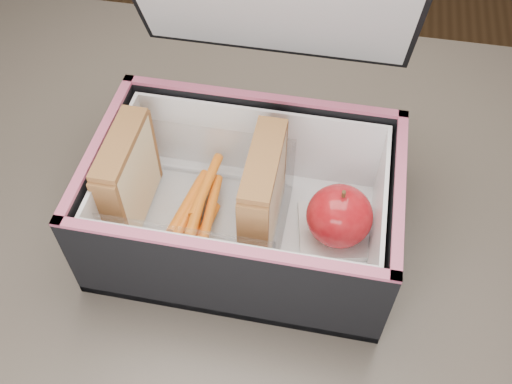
% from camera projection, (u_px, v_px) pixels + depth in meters
% --- Properties ---
extents(kitchen_table, '(1.20, 0.80, 0.75)m').
position_uv_depth(kitchen_table, '(295.00, 287.00, 0.68)').
color(kitchen_table, '#50483D').
rests_on(kitchen_table, ground).
extents(lunch_bag, '(0.30, 0.28, 0.29)m').
position_uv_depth(lunch_bag, '(245.00, 194.00, 0.57)').
color(lunch_bag, black).
rests_on(lunch_bag, kitchen_table).
extents(plastic_tub, '(0.19, 0.13, 0.08)m').
position_uv_depth(plastic_tub, '(196.00, 199.00, 0.59)').
color(plastic_tub, white).
rests_on(plastic_tub, lunch_bag).
extents(sandwich_left, '(0.03, 0.10, 0.11)m').
position_uv_depth(sandwich_left, '(128.00, 177.00, 0.58)').
color(sandwich_left, beige).
rests_on(sandwich_left, plastic_tub).
extents(sandwich_right, '(0.03, 0.10, 0.12)m').
position_uv_depth(sandwich_right, '(263.00, 195.00, 0.56)').
color(sandwich_right, beige).
rests_on(sandwich_right, plastic_tub).
extents(carrot_sticks, '(0.05, 0.14, 0.03)m').
position_uv_depth(carrot_sticks, '(196.00, 214.00, 0.60)').
color(carrot_sticks, orange).
rests_on(carrot_sticks, plastic_tub).
extents(paper_napkin, '(0.08, 0.08, 0.01)m').
position_uv_depth(paper_napkin, '(332.00, 230.00, 0.60)').
color(paper_napkin, white).
rests_on(paper_napkin, lunch_bag).
extents(red_apple, '(0.08, 0.08, 0.07)m').
position_uv_depth(red_apple, '(339.00, 216.00, 0.57)').
color(red_apple, '#890007').
rests_on(red_apple, paper_napkin).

